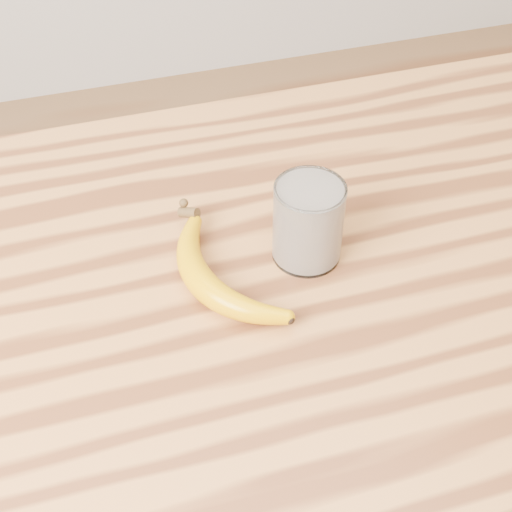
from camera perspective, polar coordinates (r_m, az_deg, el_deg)
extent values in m
cube|color=#B17035|center=(0.85, -0.74, -3.70)|extent=(1.20, 0.80, 0.04)
cylinder|color=brown|center=(1.56, 15.19, -1.22)|extent=(0.06, 0.06, 0.86)
cylinder|color=white|center=(0.84, 4.19, 2.70)|extent=(0.08, 0.08, 0.10)
torus|color=white|center=(0.81, 4.38, 5.39)|extent=(0.08, 0.08, 0.00)
cylinder|color=silver|center=(0.84, 4.19, 2.69)|extent=(0.08, 0.08, 0.10)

